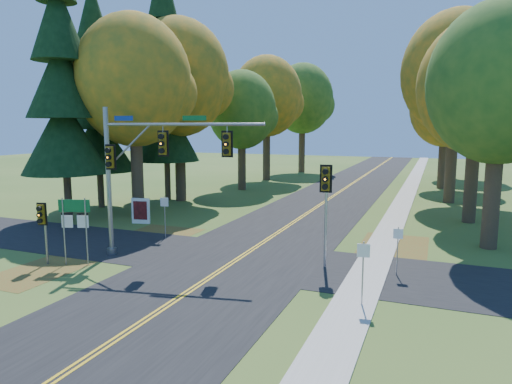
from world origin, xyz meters
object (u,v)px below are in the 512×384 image
at_px(east_signal_pole, 326,190).
at_px(route_sign_cluster, 75,218).
at_px(traffic_mast, 145,162).
at_px(info_kiosk, 141,211).

height_order(east_signal_pole, route_sign_cluster, east_signal_pole).
height_order(traffic_mast, route_sign_cluster, traffic_mast).
distance_m(traffic_mast, east_signal_pole, 8.73).
bearing_deg(route_sign_cluster, info_kiosk, 88.52).
relative_size(traffic_mast, route_sign_cluster, 2.52).
height_order(east_signal_pole, info_kiosk, east_signal_pole).
relative_size(route_sign_cluster, info_kiosk, 1.87).
height_order(traffic_mast, info_kiosk, traffic_mast).
bearing_deg(east_signal_pole, route_sign_cluster, -166.27).
bearing_deg(traffic_mast, info_kiosk, 117.66).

